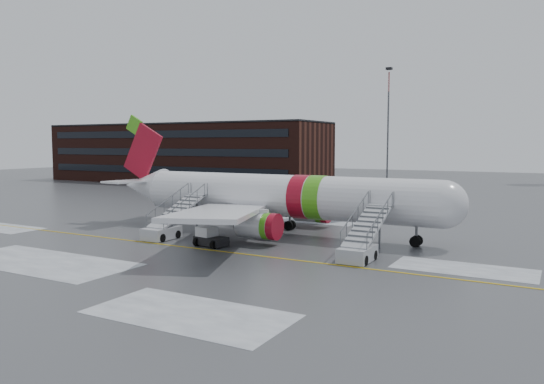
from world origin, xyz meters
The scene contains 7 objects.
ground centered at (0.00, 0.00, 0.00)m, with size 260.00×260.00×0.00m, color #494C4F.
airliner centered at (2.46, 8.06, 3.42)m, with size 35.03×32.97×11.18m.
airstair_fwd centered at (13.12, 1.53, 1.06)m, with size 2.05×7.70×3.48m.
airstair_aft centered at (-4.48, 1.53, 1.06)m, with size 2.05×7.70×3.48m.
pushback_tug centered at (0.82, 0.39, 0.67)m, with size 2.87×2.34×1.53m.
terminal_building centered at (-45.00, 54.98, 6.20)m, with size 62.00×16.11×12.30m.
light_mast_far_n centered at (-8.00, 78.00, 13.84)m, with size 1.20×1.20×24.25m.
Camera 1 is at (25.48, -33.84, 8.18)m, focal length 35.00 mm.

